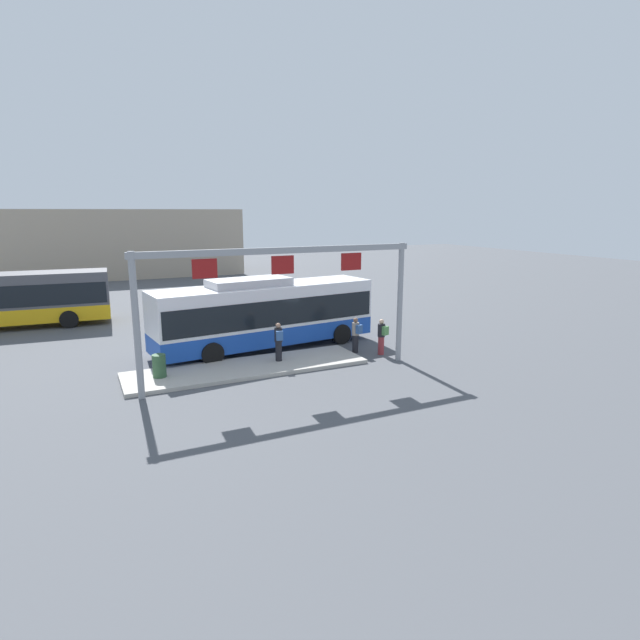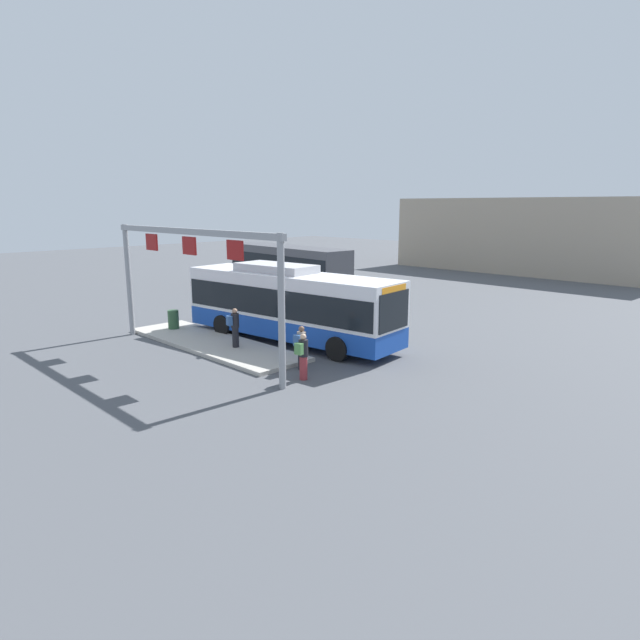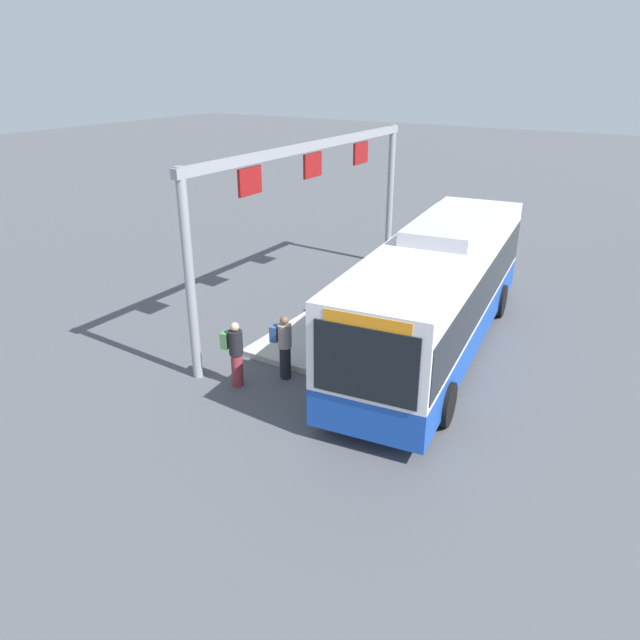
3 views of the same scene
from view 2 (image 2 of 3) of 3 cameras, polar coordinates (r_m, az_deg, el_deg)
name	(u,v)px [view 2 (image 2 of 3)]	position (r m, az deg, el deg)	size (l,w,h in m)	color
ground_plane	(290,341)	(24.49, -3.19, -2.25)	(120.00, 120.00, 0.00)	#4C4F54
platform_curb	(213,343)	(24.21, -11.23, -2.44)	(10.00, 2.80, 0.16)	#B2ADA3
bus_main	(290,302)	(24.11, -3.25, 1.93)	(10.98, 3.72, 3.46)	#1947AD
bus_background_left	(288,264)	(39.85, -3.42, 5.90)	(11.43, 3.24, 3.10)	#EAAD14
person_boarding	(303,355)	(18.92, -1.83, -3.77)	(0.40, 0.57, 1.67)	maroon
person_waiting_near	(301,347)	(20.08, -2.01, -2.83)	(0.40, 0.57, 1.67)	black
person_waiting_mid	(235,327)	(22.89, -9.04, -0.70)	(0.40, 0.57, 1.67)	black
platform_sign_gantry	(190,262)	(21.86, -13.60, 5.96)	(11.30, 0.24, 5.20)	gray
station_building	(531,235)	(53.59, 21.42, 8.36)	(23.99, 8.00, 6.68)	tan
trash_bin	(173,319)	(27.10, -15.27, 0.06)	(0.52, 0.52, 0.90)	#2D5133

